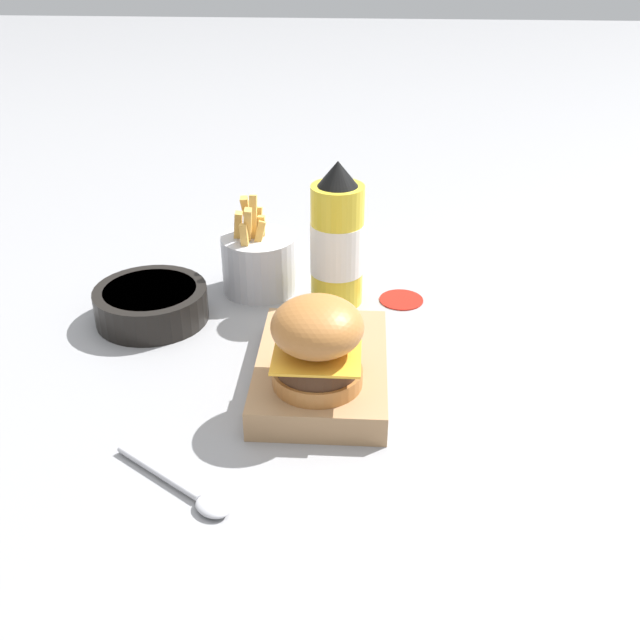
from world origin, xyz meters
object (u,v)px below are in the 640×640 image
burger (315,343)px  spoon (189,494)px  ketchup_bottle (336,241)px  side_bowl (150,303)px  fries_basket (257,262)px  serving_board (320,370)px

burger → spoon: bearing=143.3°
ketchup_bottle → side_bowl: size_ratio=1.35×
fries_basket → spoon: size_ratio=1.05×
serving_board → fries_basket: bearing=24.1°
serving_board → spoon: (-0.20, 0.11, -0.01)m
ketchup_bottle → spoon: size_ratio=1.52×
ketchup_bottle → fries_basket: (0.03, 0.11, -0.05)m
burger → ketchup_bottle: 0.26m
fries_basket → side_bowl: bearing=126.1°
ketchup_bottle → spoon: 0.44m
burger → fries_basket: fries_basket is taller
serving_board → ketchup_bottle: ketchup_bottle is taller
fries_basket → spoon: fries_basket is taller
ketchup_bottle → side_bowl: (-0.07, 0.25, -0.07)m
serving_board → side_bowl: size_ratio=1.53×
serving_board → burger: bearing=178.3°
serving_board → fries_basket: 0.26m
side_bowl → spoon: bearing=-159.8°
burger → spoon: (-0.15, 0.11, -0.08)m
burger → serving_board: bearing=-1.7°
side_bowl → fries_basket: bearing=-53.9°
serving_board → fries_basket: (0.24, 0.11, 0.03)m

